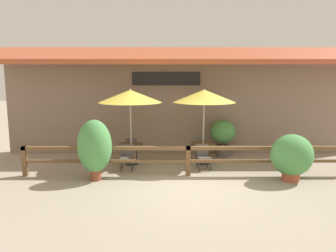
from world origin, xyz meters
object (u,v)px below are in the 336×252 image
at_px(potted_plant_broad_leaf, 95,147).
at_px(chair_middle_streetside, 203,156).
at_px(potted_plant_entrance_palm, 292,156).
at_px(chair_near_streetside, 127,156).
at_px(chair_near_wallside, 131,147).
at_px(dining_table_near, 131,148).
at_px(patio_umbrella_middle, 204,96).
at_px(dining_table_middle, 203,148).
at_px(chair_middle_wallside, 202,146).
at_px(patio_umbrella_near, 130,96).
at_px(potted_plant_tall_tropical, 223,134).

bearing_deg(potted_plant_broad_leaf, chair_middle_streetside, 18.08).
bearing_deg(potted_plant_entrance_palm, chair_middle_streetside, 154.64).
bearing_deg(chair_middle_streetside, chair_near_streetside, 172.84).
height_order(chair_near_streetside, potted_plant_broad_leaf, potted_plant_broad_leaf).
xyz_separation_m(chair_near_wallside, potted_plant_entrance_palm, (5.06, -2.46, 0.29)).
bearing_deg(dining_table_near, patio_umbrella_middle, 2.02).
relative_size(patio_umbrella_middle, chair_middle_streetside, 3.15).
bearing_deg(dining_table_middle, chair_near_streetside, -164.10).
xyz_separation_m(chair_middle_streetside, chair_middle_wallside, (0.09, 1.42, 0.00)).
xyz_separation_m(patio_umbrella_near, chair_middle_wallside, (2.58, 0.80, -1.95)).
xyz_separation_m(chair_middle_wallside, potted_plant_entrance_palm, (2.41, -2.61, 0.29)).
height_order(chair_near_streetside, potted_plant_tall_tropical, potted_plant_tall_tropical).
bearing_deg(chair_middle_wallside, potted_plant_entrance_palm, 147.47).
relative_size(dining_table_middle, potted_plant_broad_leaf, 0.45).
height_order(chair_middle_streetside, potted_plant_entrance_palm, potted_plant_entrance_palm).
bearing_deg(potted_plant_entrance_palm, dining_table_middle, 142.10).
bearing_deg(chair_middle_streetside, potted_plant_entrance_palm, -33.42).
height_order(potted_plant_broad_leaf, potted_plant_tall_tropical, potted_plant_broad_leaf).
distance_m(patio_umbrella_near, chair_middle_wallside, 3.33).
bearing_deg(potted_plant_entrance_palm, potted_plant_broad_leaf, 179.21).
distance_m(patio_umbrella_middle, chair_middle_streetside, 2.08).
height_order(chair_middle_wallside, potted_plant_broad_leaf, potted_plant_broad_leaf).
bearing_deg(patio_umbrella_near, dining_table_middle, 2.02).
bearing_deg(potted_plant_broad_leaf, patio_umbrella_middle, 27.67).
xyz_separation_m(chair_middle_wallside, potted_plant_tall_tropical, (0.87, 0.39, 0.39)).
bearing_deg(potted_plant_tall_tropical, dining_table_near, -160.93).
xyz_separation_m(patio_umbrella_near, chair_near_streetside, (-0.07, -0.66, -1.95)).
bearing_deg(potted_plant_tall_tropical, potted_plant_broad_leaf, -146.16).
relative_size(potted_plant_entrance_palm, potted_plant_broad_leaf, 0.76).
distance_m(chair_middle_streetside, potted_plant_broad_leaf, 3.61).
bearing_deg(chair_near_wallside, potted_plant_entrance_palm, 149.09).
relative_size(patio_umbrella_near, dining_table_near, 3.21).
xyz_separation_m(chair_near_streetside, chair_near_wallside, (0.01, 1.32, 0.00)).
relative_size(chair_near_wallside, patio_umbrella_middle, 0.32).
bearing_deg(dining_table_middle, chair_middle_wallside, 88.25).
height_order(dining_table_near, patio_umbrella_middle, patio_umbrella_middle).
bearing_deg(patio_umbrella_near, potted_plant_entrance_palm, -19.88).
bearing_deg(potted_plant_broad_leaf, dining_table_middle, 27.67).
bearing_deg(chair_middle_streetside, potted_plant_tall_tropical, 53.97).
height_order(chair_middle_streetside, potted_plant_tall_tropical, potted_plant_tall_tropical).
relative_size(chair_middle_wallside, potted_plant_entrance_palm, 0.60).
bearing_deg(patio_umbrella_middle, chair_near_wallside, 167.77).
xyz_separation_m(patio_umbrella_near, chair_middle_streetside, (2.49, -0.62, -1.95)).
bearing_deg(chair_middle_streetside, chair_near_wallside, 145.35).
bearing_deg(dining_table_near, patio_umbrella_near, 180.00).
xyz_separation_m(patio_umbrella_middle, potted_plant_tall_tropical, (0.89, 1.10, -1.57)).
bearing_deg(chair_middle_streetside, chair_middle_wallside, 78.19).
height_order(chair_middle_wallside, potted_plant_tall_tropical, potted_plant_tall_tropical).
relative_size(patio_umbrella_middle, potted_plant_tall_tropical, 1.88).
xyz_separation_m(patio_umbrella_middle, potted_plant_broad_leaf, (-3.46, -1.81, -1.40)).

